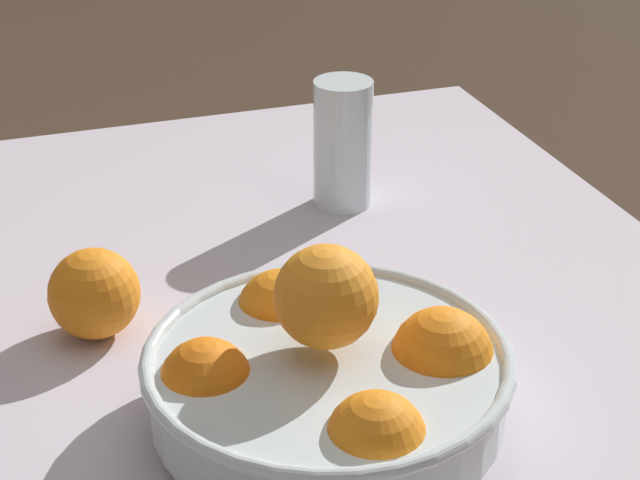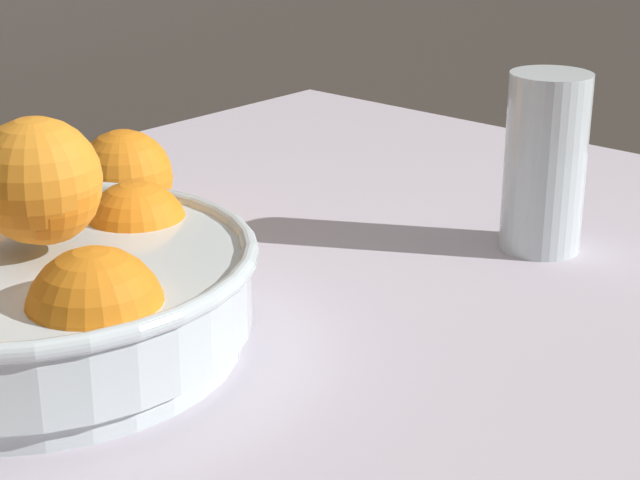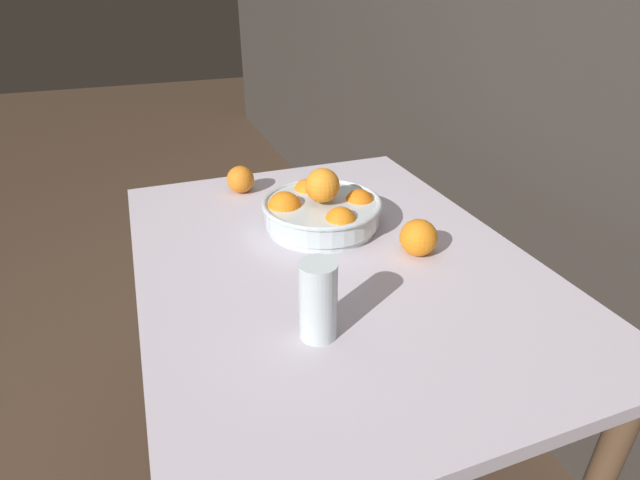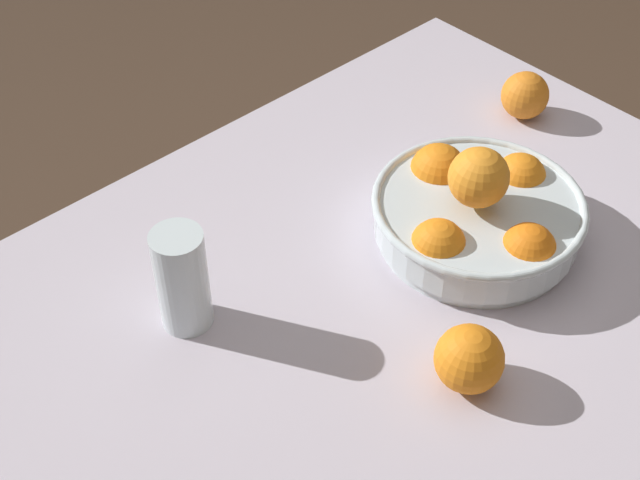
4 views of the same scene
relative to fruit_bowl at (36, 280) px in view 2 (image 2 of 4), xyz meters
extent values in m
cube|color=silver|center=(0.14, -0.03, -0.06)|extent=(1.11, 0.83, 0.03)
cylinder|color=brown|center=(0.63, 0.33, -0.44)|extent=(0.05, 0.05, 0.72)
cylinder|color=silver|center=(0.00, 0.00, -0.04)|extent=(0.26, 0.26, 0.02)
cylinder|color=silver|center=(0.00, 0.00, -0.01)|extent=(0.28, 0.28, 0.05)
torus|color=silver|center=(0.00, 0.00, 0.02)|extent=(0.29, 0.29, 0.01)
sphere|color=orange|center=(0.09, 0.01, 0.00)|extent=(0.07, 0.07, 0.07)
sphere|color=orange|center=(-0.02, -0.09, 0.01)|extent=(0.08, 0.08, 0.08)
sphere|color=orange|center=(0.01, 0.00, 0.06)|extent=(0.08, 0.08, 0.08)
sphere|color=orange|center=(0.01, 0.00, 0.06)|extent=(0.07, 0.07, 0.07)
cylinder|color=#F4A314|center=(0.38, -0.15, 0.01)|extent=(0.06, 0.06, 0.12)
cylinder|color=silver|center=(0.38, -0.15, 0.02)|extent=(0.07, 0.07, 0.14)
sphere|color=orange|center=(0.20, 0.15, -0.01)|extent=(0.08, 0.08, 0.08)
camera|label=1|loc=(-0.65, 0.23, 0.48)|focal=60.00mm
camera|label=2|loc=(-0.35, -0.55, 0.27)|focal=60.00mm
camera|label=3|loc=(1.02, -0.38, 0.51)|focal=28.00mm
camera|label=4|loc=(0.76, 0.52, 0.80)|focal=50.00mm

